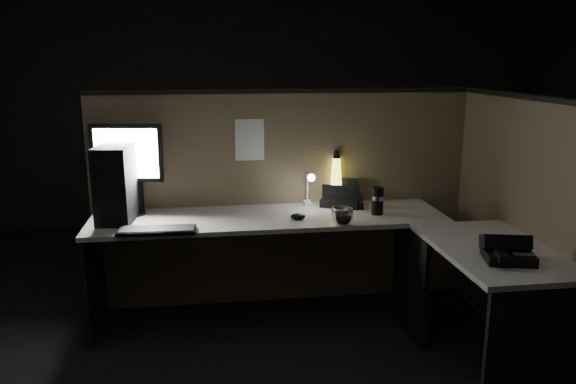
{
  "coord_description": "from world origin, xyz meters",
  "views": [
    {
      "loc": [
        -0.53,
        -2.9,
        1.74
      ],
      "look_at": [
        -0.06,
        0.35,
        0.95
      ],
      "focal_mm": 35.0,
      "sensor_mm": 36.0,
      "label": 1
    }
  ],
  "objects": [
    {
      "name": "clip_lamp",
      "position": [
        0.15,
        0.76,
        0.88
      ],
      "size": [
        0.05,
        0.2,
        0.25
      ],
      "color": "silver",
      "rests_on": "desk"
    },
    {
      "name": "keyboard",
      "position": [
        -0.85,
        0.34,
        0.74
      ],
      "size": [
        0.46,
        0.17,
        0.02
      ],
      "primitive_type": "cube",
      "rotation": [
        0.0,
        0.0,
        -0.04
      ],
      "color": "black",
      "rests_on": "desk"
    },
    {
      "name": "monitor",
      "position": [
        -1.05,
        0.78,
        1.09
      ],
      "size": [
        0.46,
        0.2,
        0.59
      ],
      "rotation": [
        0.0,
        0.0,
        -0.15
      ],
      "color": "black",
      "rests_on": "desk"
    },
    {
      "name": "pc_tower",
      "position": [
        -1.1,
        0.69,
        0.97
      ],
      "size": [
        0.26,
        0.48,
        0.48
      ],
      "primitive_type": "cube",
      "rotation": [
        0.0,
        0.0,
        -0.11
      ],
      "color": "black",
      "rests_on": "desk"
    },
    {
      "name": "travel_mug",
      "position": [
        0.56,
        0.54,
        0.82
      ],
      "size": [
        0.08,
        0.08,
        0.18
      ],
      "primitive_type": "cylinder",
      "color": "black",
      "rests_on": "desk"
    },
    {
      "name": "partition_right",
      "position": [
        1.33,
        0.1,
        0.75
      ],
      "size": [
        0.06,
        1.66,
        1.5
      ],
      "primitive_type": "cube",
      "color": "brown",
      "rests_on": "ground"
    },
    {
      "name": "desk",
      "position": [
        0.18,
        0.25,
        0.58
      ],
      "size": [
        2.6,
        1.6,
        0.73
      ],
      "color": "beige",
      "rests_on": "ground"
    },
    {
      "name": "desk_phone",
      "position": [
        0.96,
        -0.39,
        0.78
      ],
      "size": [
        0.28,
        0.28,
        0.14
      ],
      "rotation": [
        0.0,
        0.0,
        -0.25
      ],
      "color": "black",
      "rests_on": "desk"
    },
    {
      "name": "floor",
      "position": [
        0.0,
        0.0,
        0.0
      ],
      "size": [
        6.0,
        6.0,
        0.0
      ],
      "primitive_type": "plane",
      "color": "black",
      "rests_on": "ground"
    },
    {
      "name": "room_shell",
      "position": [
        0.0,
        0.0,
        1.62
      ],
      "size": [
        6.0,
        6.0,
        6.0
      ],
      "color": "silver",
      "rests_on": "ground"
    },
    {
      "name": "partition_back",
      "position": [
        0.0,
        0.93,
        0.75
      ],
      "size": [
        2.66,
        0.06,
        1.5
      ],
      "primitive_type": "cube",
      "color": "brown",
      "rests_on": "ground"
    },
    {
      "name": "steel_mug",
      "position": [
        0.28,
        0.34,
        0.78
      ],
      "size": [
        0.15,
        0.15,
        0.11
      ],
      "primitive_type": "imported",
      "rotation": [
        0.0,
        0.0,
        0.07
      ],
      "color": "silver",
      "rests_on": "desk"
    },
    {
      "name": "pinned_paper",
      "position": [
        -0.25,
        0.9,
        1.19
      ],
      "size": [
        0.2,
        0.0,
        0.28
      ],
      "primitive_type": "cube",
      "color": "white",
      "rests_on": "partition_back"
    },
    {
      "name": "organizer",
      "position": [
        0.38,
        0.81,
        0.78
      ],
      "size": [
        0.33,
        0.32,
        0.2
      ],
      "rotation": [
        0.0,
        0.0,
        -0.41
      ],
      "color": "black",
      "rests_on": "desk"
    },
    {
      "name": "lava_lamp",
      "position": [
        0.36,
        0.87,
        0.89
      ],
      "size": [
        0.1,
        0.1,
        0.38
      ],
      "color": "black",
      "rests_on": "desk"
    },
    {
      "name": "figurine",
      "position": [
        0.6,
        0.67,
        0.79
      ],
      "size": [
        0.06,
        0.06,
        0.06
      ],
      "primitive_type": "sphere",
      "color": "yellow",
      "rests_on": "desk"
    },
    {
      "name": "mouse",
      "position": [
        0.02,
        0.49,
        0.75
      ],
      "size": [
        0.1,
        0.07,
        0.04
      ],
      "primitive_type": "ellipsoid",
      "rotation": [
        0.0,
        0.0,
        -0.05
      ],
      "color": "black",
      "rests_on": "desk"
    }
  ]
}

